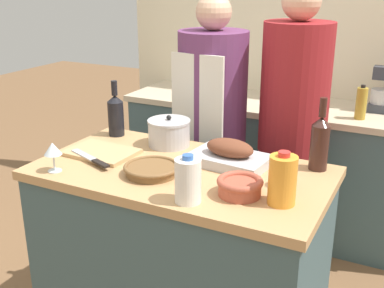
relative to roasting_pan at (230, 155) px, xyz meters
name	(u,v)px	position (x,y,z in m)	size (l,w,h in m)	color
kitchen_island	(182,262)	(-0.16, -0.14, -0.51)	(1.25, 0.69, 0.93)	#3D565B
back_counter	(275,164)	(-0.16, 1.26, -0.53)	(2.11, 0.60, 0.89)	#3D565B
back_wall	(297,39)	(-0.16, 1.61, 0.30)	(2.61, 0.10, 2.55)	beige
roasting_pan	(230,155)	(0.00, 0.00, 0.00)	(0.35, 0.25, 0.11)	#BCBCC1
wicker_basket	(152,169)	(-0.25, -0.25, -0.02)	(0.23, 0.23, 0.04)	brown
cutting_board	(101,152)	(-0.57, -0.15, -0.03)	(0.32, 0.23, 0.02)	tan
stock_pot	(169,133)	(-0.36, 0.10, 0.02)	(0.21, 0.21, 0.15)	#B7B7BC
mixing_bowl	(240,186)	(0.15, -0.27, -0.01)	(0.18, 0.18, 0.07)	#A84C38
juice_jug	(282,180)	(0.31, -0.26, 0.05)	(0.10, 0.10, 0.20)	orange
milk_jug	(188,180)	(0.01, -0.40, 0.04)	(0.10, 0.10, 0.18)	white
wine_bottle_green	(320,142)	(0.35, 0.12, 0.08)	(0.08, 0.08, 0.31)	#381E19
wine_bottle_dark	(116,114)	(-0.67, 0.11, 0.07)	(0.08, 0.08, 0.28)	black
wine_glass_left	(53,150)	(-0.63, -0.40, 0.05)	(0.07, 0.07, 0.13)	silver
wine_glass_right	(287,164)	(0.28, -0.11, 0.05)	(0.07, 0.07, 0.13)	silver
knife_chef	(91,159)	(-0.55, -0.26, -0.02)	(0.27, 0.13, 0.01)	#B7B7BC
condiment_bottle_tall	(361,103)	(0.38, 1.12, 0.01)	(0.06, 0.06, 0.21)	#B28E2D
condiment_bottle_short	(285,85)	(-0.16, 1.36, 0.02)	(0.05, 0.05, 0.22)	#332D28
person_cook_aproned	(212,129)	(-0.33, 0.53, -0.08)	(0.38, 0.38, 1.62)	beige
person_cook_guest	(292,128)	(0.10, 0.62, -0.04)	(0.36, 0.36, 1.69)	beige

